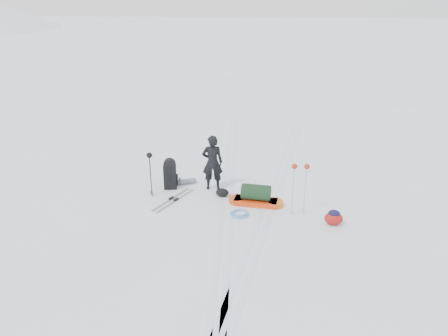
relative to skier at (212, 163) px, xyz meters
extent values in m
plane|color=white|center=(0.52, -0.98, -0.81)|extent=(200.00, 200.00, 0.00)
cube|color=silver|center=(0.40, -0.98, -0.81)|extent=(1.40, 17.97, 0.01)
cube|color=silver|center=(0.64, -0.98, -0.81)|extent=(1.40, 17.97, 0.01)
cube|color=silver|center=(1.80, 1.02, -0.81)|extent=(2.09, 13.88, 0.01)
cube|color=silver|center=(2.04, 1.02, -0.81)|extent=(2.09, 13.88, 0.01)
imported|color=black|center=(0.00, 0.00, 0.00)|extent=(0.64, 0.46, 1.62)
cube|color=red|center=(1.29, -0.87, -0.74)|extent=(1.19, 0.59, 0.14)
cylinder|color=#D1670C|center=(1.82, -0.92, -0.74)|extent=(0.46, 0.46, 0.14)
cylinder|color=#D3430C|center=(0.77, -0.82, -0.74)|extent=(0.46, 0.46, 0.14)
cylinder|color=black|center=(1.29, -0.87, -0.46)|extent=(0.81, 0.50, 0.42)
cube|color=black|center=(-1.23, -0.12, -0.45)|extent=(0.39, 0.31, 0.72)
cylinder|color=black|center=(-1.23, -0.12, -0.08)|extent=(0.38, 0.30, 0.35)
cube|color=black|center=(-1.05, -0.07, -0.56)|extent=(0.11, 0.19, 0.31)
cylinder|color=slate|center=(-0.82, 0.26, -0.73)|extent=(0.58, 0.37, 0.15)
cylinder|color=black|center=(-1.65, -0.62, -0.22)|extent=(0.02, 0.02, 1.19)
cylinder|color=black|center=(-1.62, -0.70, -0.22)|extent=(0.02, 0.02, 1.19)
torus|color=black|center=(-1.65, -0.62, -0.72)|extent=(0.10, 0.10, 0.01)
torus|color=black|center=(-1.62, -0.70, -0.72)|extent=(0.10, 0.10, 0.01)
sphere|color=black|center=(-1.63, -0.66, 0.40)|extent=(0.16, 0.16, 0.16)
cylinder|color=#B4B6BB|center=(2.23, -1.35, -0.16)|extent=(0.03, 0.03, 1.31)
cylinder|color=#AEB1B5|center=(2.54, -1.32, -0.16)|extent=(0.03, 0.03, 1.31)
torus|color=silver|center=(2.23, -1.35, -0.71)|extent=(0.11, 0.11, 0.01)
torus|color=silver|center=(2.54, -1.32, -0.71)|extent=(0.11, 0.11, 0.01)
sphere|color=maroon|center=(2.23, -1.35, 0.52)|extent=(0.14, 0.14, 0.14)
sphere|color=maroon|center=(2.54, -1.32, 0.52)|extent=(0.14, 0.14, 0.14)
cube|color=#95989D|center=(-0.89, -0.91, -0.80)|extent=(0.74, 1.54, 0.01)
cube|color=#95989D|center=(-1.04, -0.85, -0.80)|extent=(0.74, 1.54, 0.01)
cube|color=black|center=(-0.89, -0.91, -0.77)|extent=(0.13, 0.18, 0.05)
cube|color=black|center=(-1.04, -0.85, -0.77)|extent=(0.13, 0.18, 0.05)
cube|color=silver|center=(1.19, -0.35, -0.80)|extent=(0.44, 1.83, 0.02)
cube|color=#B9BCC0|center=(1.37, -0.31, -0.80)|extent=(0.44, 1.83, 0.02)
cube|color=black|center=(1.19, -0.35, -0.77)|extent=(0.11, 0.20, 0.05)
cube|color=black|center=(1.37, -0.31, -0.77)|extent=(0.11, 0.20, 0.05)
torus|color=#589CD7|center=(0.91, -1.52, -0.79)|extent=(0.62, 0.62, 0.05)
torus|color=#609AE9|center=(0.92, -1.48, -0.77)|extent=(0.49, 0.49, 0.04)
ellipsoid|color=maroon|center=(3.24, -1.76, -0.65)|extent=(0.46, 0.35, 0.32)
ellipsoid|color=black|center=(3.24, -1.76, -0.50)|extent=(0.29, 0.24, 0.16)
cylinder|color=#585B60|center=(-1.14, -0.01, -0.70)|extent=(0.07, 0.07, 0.22)
cylinder|color=slate|center=(-1.00, 0.12, -0.71)|extent=(0.07, 0.07, 0.20)
cylinder|color=black|center=(-1.14, -0.01, -0.58)|extent=(0.06, 0.06, 0.03)
cylinder|color=black|center=(-1.00, 0.12, -0.59)|extent=(0.06, 0.06, 0.03)
ellipsoid|color=black|center=(0.34, -0.48, -0.70)|extent=(0.44, 0.39, 0.23)
camera|label=1|loc=(1.65, -11.46, 4.47)|focal=35.00mm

